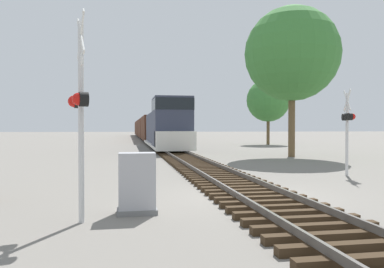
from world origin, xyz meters
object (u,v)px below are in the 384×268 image
object	(u,v)px
freight_train	(147,128)
relay_cabinet	(137,184)
crossing_signal_near	(80,106)
tree_mid_background	(268,100)
tree_far_right	(292,54)
crossing_signal_far	(348,121)

from	to	relation	value
freight_train	relay_cabinet	world-z (taller)	freight_train
crossing_signal_near	relay_cabinet	xyz separation A→B (m)	(1.21, 0.67, -1.78)
tree_mid_background	freight_train	bearing A→B (deg)	118.61
freight_train	tree_far_right	world-z (taller)	tree_far_right
crossing_signal_near	tree_far_right	size ratio (longest dim) A/B	0.42
crossing_signal_near	crossing_signal_far	distance (m)	11.92
crossing_signal_near	crossing_signal_far	bearing A→B (deg)	106.61
crossing_signal_near	crossing_signal_far	xyz separation A→B (m)	(10.17, 6.22, -0.19)
freight_train	tree_mid_background	bearing A→B (deg)	-61.39
crossing_signal_far	relay_cabinet	world-z (taller)	crossing_signal_far
freight_train	crossing_signal_far	bearing A→B (deg)	-84.08
crossing_signal_far	tree_far_right	distance (m)	11.58
relay_cabinet	tree_far_right	size ratio (longest dim) A/B	0.14
tree_mid_background	relay_cabinet	bearing A→B (deg)	-115.86
freight_train	crossing_signal_near	bearing A→B (deg)	-94.35
crossing_signal_near	relay_cabinet	world-z (taller)	crossing_signal_near
crossing_signal_near	crossing_signal_far	world-z (taller)	crossing_signal_near
tree_mid_background	crossing_signal_far	bearing A→B (deg)	-105.11
crossing_signal_near	crossing_signal_far	size ratio (longest dim) A/B	1.21
relay_cabinet	tree_mid_background	distance (m)	38.91
relay_cabinet	crossing_signal_far	bearing A→B (deg)	31.77
freight_train	crossing_signal_far	world-z (taller)	freight_train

